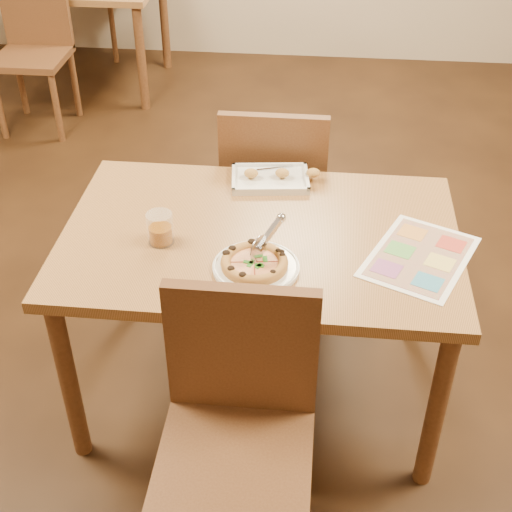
# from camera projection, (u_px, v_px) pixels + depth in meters

# --- Properties ---
(room) EXTENTS (7.00, 7.00, 7.00)m
(room) POSITION_uv_depth(u_px,v_px,m) (261.00, 45.00, 1.96)
(room) COLOR #321D0D
(room) RESTS_ON ground
(dining_table) EXTENTS (1.30, 0.85, 0.72)m
(dining_table) POSITION_uv_depth(u_px,v_px,m) (260.00, 254.00, 2.39)
(dining_table) COLOR #A56F42
(dining_table) RESTS_ON ground
(chair_near) EXTENTS (0.42, 0.42, 0.47)m
(chair_near) POSITION_uv_depth(u_px,v_px,m) (238.00, 404.00, 1.95)
(chair_near) COLOR brown
(chair_near) RESTS_ON ground
(chair_far) EXTENTS (0.42, 0.42, 0.47)m
(chair_far) POSITION_uv_depth(u_px,v_px,m) (274.00, 181.00, 2.91)
(chair_far) COLOR brown
(chair_far) RESTS_ON ground
(bg_chair_near) EXTENTS (0.42, 0.42, 0.47)m
(bg_chair_near) POSITION_uv_depth(u_px,v_px,m) (33.00, 34.00, 4.32)
(bg_chair_near) COLOR brown
(bg_chair_near) RESTS_ON ground
(plate) EXTENTS (0.35, 0.35, 0.01)m
(plate) POSITION_uv_depth(u_px,v_px,m) (256.00, 267.00, 2.18)
(plate) COLOR white
(plate) RESTS_ON dining_table
(pizza) EXTENTS (0.21, 0.21, 0.03)m
(pizza) POSITION_uv_depth(u_px,v_px,m) (254.00, 263.00, 2.16)
(pizza) COLOR #C88344
(pizza) RESTS_ON plate
(pizza_cutter) EXTENTS (0.09, 0.15, 0.10)m
(pizza_cutter) POSITION_uv_depth(u_px,v_px,m) (266.00, 238.00, 2.16)
(pizza_cutter) COLOR silver
(pizza_cutter) RESTS_ON pizza
(appetizer_tray) EXTENTS (0.33, 0.22, 0.05)m
(appetizer_tray) POSITION_uv_depth(u_px,v_px,m) (273.00, 179.00, 2.59)
(appetizer_tray) COLOR white
(appetizer_tray) RESTS_ON dining_table
(glass_tumbler) EXTENTS (0.08, 0.08, 0.10)m
(glass_tumbler) POSITION_uv_depth(u_px,v_px,m) (160.00, 230.00, 2.27)
(glass_tumbler) COLOR #89480A
(glass_tumbler) RESTS_ON dining_table
(menu) EXTENTS (0.42, 0.47, 0.00)m
(menu) POSITION_uv_depth(u_px,v_px,m) (420.00, 256.00, 2.23)
(menu) COLOR white
(menu) RESTS_ON dining_table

